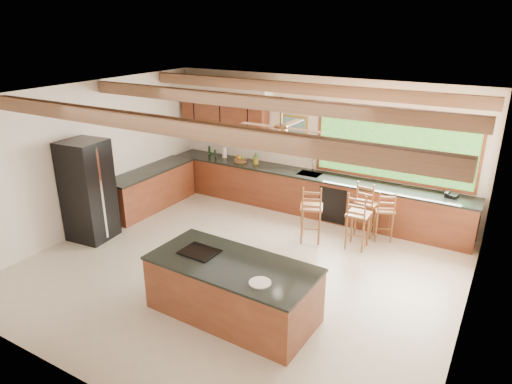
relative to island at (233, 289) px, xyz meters
The scene contains 9 objects.
ground 1.40m from the island, 117.63° to the left, with size 7.20×7.20×0.00m, color beige.
room_shell 2.68m from the island, 113.24° to the left, with size 7.27×6.54×3.02m.
counter_run 3.97m from the island, 111.21° to the left, with size 7.12×3.10×1.22m.
island is the anchor object (origin of this frame).
refrigerator 3.95m from the island, 168.96° to the left, with size 0.85×0.83×2.00m.
bar_stool_a 3.68m from the island, 76.25° to the left, with size 0.47×0.47×1.17m.
bar_stool_b 2.76m from the island, 89.80° to the left, with size 0.55×0.55×1.19m.
bar_stool_c 3.07m from the island, 72.99° to the left, with size 0.42×0.42×1.15m.
bar_stool_d 3.74m from the island, 70.90° to the left, with size 0.50×0.50×1.05m.
Camera 1 is at (3.81, -5.96, 4.13)m, focal length 32.00 mm.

